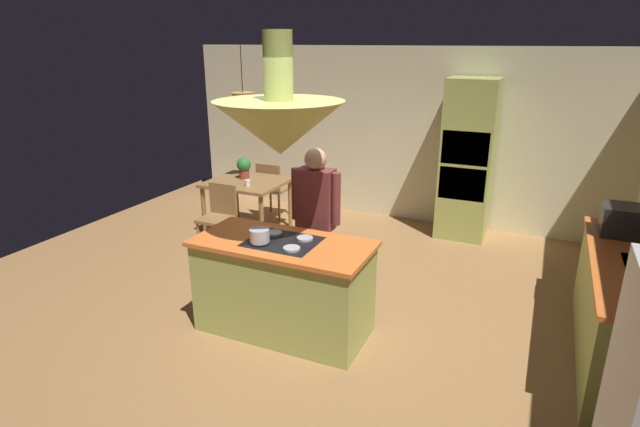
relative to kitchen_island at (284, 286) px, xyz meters
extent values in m
plane|color=#9E7042|center=(0.00, 0.20, -0.46)|extent=(8.16, 8.16, 0.00)
cube|color=beige|center=(0.00, 3.65, 0.82)|extent=(6.80, 0.10, 2.55)
cube|color=#A8B259|center=(0.00, 0.00, -0.02)|extent=(1.57, 0.72, 0.87)
cube|color=orange|center=(0.00, 0.00, 0.43)|extent=(1.63, 0.78, 0.04)
cube|color=black|center=(0.00, 0.00, 0.44)|extent=(0.64, 0.52, 0.01)
cylinder|color=#B2B2B7|center=(-0.16, -0.13, 0.46)|extent=(0.15, 0.15, 0.02)
cylinder|color=#B2B2B7|center=(0.16, -0.13, 0.46)|extent=(0.15, 0.15, 0.02)
cylinder|color=#B2B2B7|center=(-0.16, 0.13, 0.46)|extent=(0.15, 0.15, 0.02)
cylinder|color=#B2B2B7|center=(0.16, 0.13, 0.46)|extent=(0.15, 0.15, 0.02)
cube|color=#A8B259|center=(2.84, 0.80, -0.02)|extent=(0.62, 2.16, 0.87)
cube|color=orange|center=(2.84, 0.80, 0.43)|extent=(0.66, 2.20, 0.04)
cube|color=#A8B259|center=(1.10, 3.25, 0.63)|extent=(0.66, 0.62, 2.17)
cube|color=black|center=(1.10, 2.96, 0.84)|extent=(0.60, 0.04, 0.44)
cube|color=black|center=(1.10, 2.96, 0.36)|extent=(0.60, 0.04, 0.44)
cube|color=olive|center=(-1.70, 2.10, 0.28)|extent=(1.05, 0.94, 0.04)
cylinder|color=olive|center=(-2.16, 1.69, -0.10)|extent=(0.06, 0.06, 0.72)
cylinder|color=olive|center=(-1.24, 1.69, -0.10)|extent=(0.06, 0.06, 0.72)
cylinder|color=olive|center=(-2.16, 2.51, -0.10)|extent=(0.06, 0.06, 0.72)
cylinder|color=olive|center=(-1.24, 2.51, -0.10)|extent=(0.06, 0.06, 0.72)
cylinder|color=tan|center=(-0.07, 0.66, -0.05)|extent=(0.14, 0.14, 0.81)
cylinder|color=tan|center=(0.11, 0.66, -0.05)|extent=(0.14, 0.14, 0.81)
cube|color=brown|center=(0.02, 0.66, 0.66)|extent=(0.36, 0.22, 0.62)
cylinder|color=brown|center=(-0.20, 0.66, 0.69)|extent=(0.09, 0.09, 0.53)
cylinder|color=brown|center=(0.24, 0.66, 0.69)|extent=(0.09, 0.09, 0.53)
sphere|color=tan|center=(0.02, 0.66, 1.07)|extent=(0.22, 0.22, 0.22)
cone|color=#A8B259|center=(0.00, 0.00, 1.47)|extent=(1.10, 1.10, 0.45)
cylinder|color=#A8B259|center=(0.00, 0.00, 1.97)|extent=(0.24, 0.24, 0.55)
cone|color=#E0B266|center=(-1.70, 2.10, 1.40)|extent=(0.32, 0.32, 0.22)
cylinder|color=black|center=(-1.70, 2.10, 1.81)|extent=(0.01, 0.01, 0.60)
cube|color=olive|center=(-1.70, 1.33, -0.02)|extent=(0.40, 0.40, 0.04)
cube|color=olive|center=(-1.70, 1.51, 0.20)|extent=(0.40, 0.04, 0.42)
cylinder|color=olive|center=(-1.87, 1.16, -0.24)|extent=(0.04, 0.04, 0.43)
cylinder|color=olive|center=(-1.53, 1.16, -0.24)|extent=(0.04, 0.04, 0.43)
cylinder|color=olive|center=(-1.87, 1.50, -0.24)|extent=(0.04, 0.04, 0.43)
cylinder|color=olive|center=(-1.53, 1.50, -0.24)|extent=(0.04, 0.04, 0.43)
cube|color=olive|center=(-1.70, 2.87, -0.02)|extent=(0.40, 0.40, 0.04)
cube|color=olive|center=(-1.70, 2.69, 0.20)|extent=(0.40, 0.04, 0.42)
cylinder|color=olive|center=(-1.53, 3.04, -0.24)|extent=(0.04, 0.04, 0.43)
cylinder|color=olive|center=(-1.87, 3.04, -0.24)|extent=(0.04, 0.04, 0.43)
cylinder|color=olive|center=(-1.53, 2.70, -0.24)|extent=(0.04, 0.04, 0.43)
cylinder|color=olive|center=(-1.87, 2.70, -0.24)|extent=(0.04, 0.04, 0.43)
cylinder|color=#99382D|center=(-1.80, 2.20, 0.36)|extent=(0.14, 0.14, 0.12)
sphere|color=#2D722D|center=(-1.80, 2.20, 0.50)|extent=(0.20, 0.20, 0.20)
cylinder|color=white|center=(-1.54, 1.87, 0.35)|extent=(0.07, 0.07, 0.09)
cylinder|color=#E0B78C|center=(2.84, 0.62, 0.55)|extent=(0.10, 0.10, 0.20)
cube|color=#232326|center=(2.84, 1.45, 0.59)|extent=(0.46, 0.36, 0.28)
cylinder|color=#B2B2B7|center=(-0.16, -0.13, 0.53)|extent=(0.18, 0.18, 0.12)
camera|label=1|loc=(2.05, -3.73, 2.17)|focal=28.52mm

